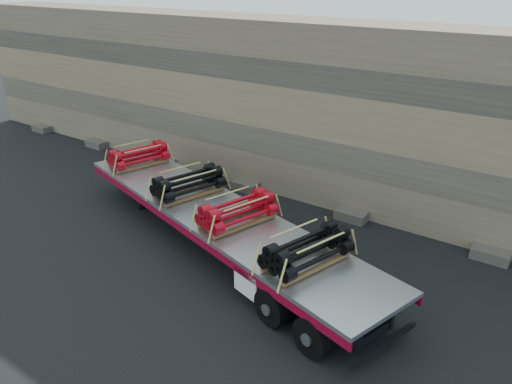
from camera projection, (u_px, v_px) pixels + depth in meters
ground at (235, 256)px, 16.63m from camera, size 120.00×120.00×0.00m
rock_wall at (332, 112)px, 20.07m from camera, size 44.00×3.00×7.00m
trailer at (218, 230)px, 16.83m from camera, size 14.23×6.39×1.40m
bundle_front at (139, 156)px, 20.33m from camera, size 1.71×2.50×0.81m
bundle_midfront at (188, 184)px, 17.60m from camera, size 1.82×2.66×0.86m
bundle_midrear at (237, 211)px, 15.57m from camera, size 1.80×2.63×0.85m
bundle_rear at (307, 250)px, 13.35m from camera, size 1.85×2.70×0.87m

